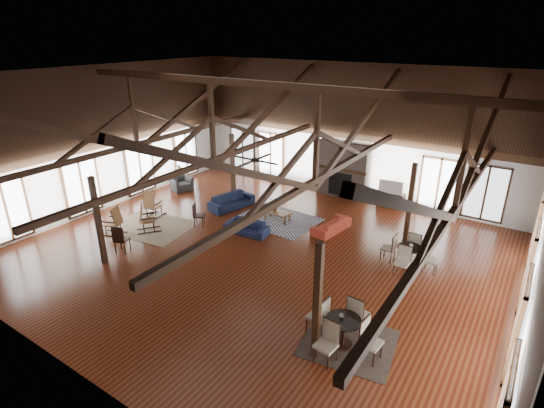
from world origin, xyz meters
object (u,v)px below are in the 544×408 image
Objects in this scene: sofa_navy_left at (231,201)px; sofa_orange at (331,225)px; sofa_navy_front at (247,227)px; coffee_table at (277,213)px; armchair at (181,184)px; cafe_table_far at (409,253)px; cafe_table_near at (343,327)px; tv_console at (391,199)px.

sofa_navy_left reaches higher than sofa_orange.
sofa_navy_front is 1.66m from coffee_table.
armchair reaches higher than sofa_orange.
cafe_table_far reaches higher than coffee_table.
coffee_table is 0.58× the size of cafe_table_near.
coffee_table is (2.45, -0.08, 0.07)m from sofa_navy_left.
armchair is at bearing 96.59° from sofa_navy_left.
coffee_table is at bearing 135.12° from cafe_table_near.
cafe_table_far is at bearing 2.75° from coffee_table.
sofa_orange is at bearing 163.42° from cafe_table_far.
armchair is at bearing 174.49° from cafe_table_far.
armchair is (-5.53, 2.09, 0.07)m from sofa_navy_front.
cafe_table_near is (5.36, -5.33, 0.15)m from coffee_table.
cafe_table_near is at bearing -99.32° from armchair.
armchair is at bearing -157.89° from tv_console.
sofa_navy_left is 2.45m from coffee_table.
armchair reaches higher than sofa_navy_left.
sofa_navy_left is 4.72m from sofa_orange.
sofa_orange is 1.56× the size of tv_console.
armchair is 9.93m from tv_console.
sofa_navy_front is 0.83× the size of sofa_navy_left.
sofa_navy_left is 8.04m from cafe_table_far.
cafe_table_near reaches higher than armchair.
cafe_table_far reaches higher than sofa_orange.
sofa_orange is 2.29m from coffee_table.
sofa_navy_front is 0.95× the size of sofa_orange.
sofa_navy_front is at bearing -170.52° from cafe_table_far.
sofa_navy_left is 2.12× the size of armchair.
sofa_navy_left is 1.78× the size of tv_console.
cafe_table_far is 5.34m from tv_console.
sofa_navy_front is at bearing 146.93° from cafe_table_near.
tv_console is at bearing 102.10° from cafe_table_near.
tv_console reaches higher than sofa_orange.
cafe_table_far reaches higher than armchair.
sofa_navy_front is at bearing -93.26° from coffee_table.
cafe_table_near reaches higher than sofa_navy_left.
sofa_navy_front is 1.44× the size of coffee_table.
sofa_navy_left is at bearing 145.27° from cafe_table_near.
tv_console is (-2.25, 4.84, -0.20)m from cafe_table_far.
sofa_orange is at bearing 18.05° from coffee_table.
armchair is at bearing -175.44° from coffee_table.
cafe_table_far is (0.20, 4.71, -0.04)m from cafe_table_near.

